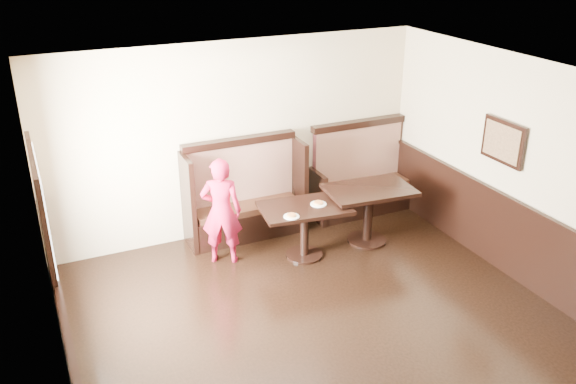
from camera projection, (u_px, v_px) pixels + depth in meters
ground at (360, 368)px, 6.28m from camera, size 7.00×7.00×0.00m
room_shell at (323, 307)px, 6.13m from camera, size 7.00×7.00×7.00m
booth_main at (244, 201)px, 8.81m from camera, size 1.75×0.72×1.45m
booth_neighbor at (360, 182)px, 9.57m from camera, size 1.65×0.72×1.45m
table_main at (305, 218)px, 8.19m from camera, size 1.26×0.88×0.75m
table_neighbor at (369, 202)px, 8.56m from camera, size 1.26×0.88×0.83m
child at (221, 211)px, 8.00m from camera, size 0.64×0.55×1.48m
pizza_plate_left at (291, 216)px, 7.82m from camera, size 0.21×0.21×0.04m
pizza_plate_right at (318, 203)px, 8.16m from camera, size 0.22×0.22×0.04m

